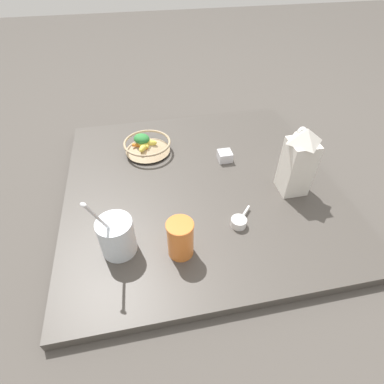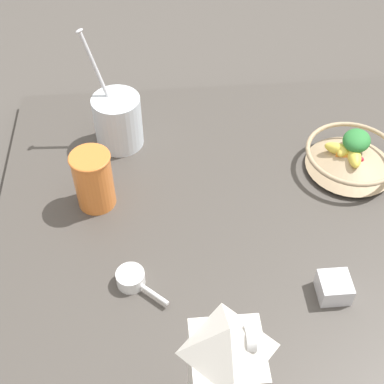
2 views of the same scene
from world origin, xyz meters
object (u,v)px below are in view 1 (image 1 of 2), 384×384
object	(u,v)px
fruit_bowl	(147,145)
drinking_cup	(180,238)
yogurt_tub	(116,235)
spice_jar	(225,156)
milk_carton	(298,161)

from	to	relation	value
fruit_bowl	drinking_cup	xyz separation A→B (m)	(-0.05, 0.54, 0.03)
yogurt_tub	spice_jar	world-z (taller)	yogurt_tub
milk_carton	drinking_cup	bearing A→B (deg)	24.19
yogurt_tub	drinking_cup	distance (m)	0.19
fruit_bowl	spice_jar	size ratio (longest dim) A/B	3.64
milk_carton	drinking_cup	xyz separation A→B (m)	(0.45, 0.20, -0.06)
fruit_bowl	spice_jar	distance (m)	0.33
milk_carton	yogurt_tub	world-z (taller)	yogurt_tub
fruit_bowl	milk_carton	distance (m)	0.62
milk_carton	fruit_bowl	bearing A→B (deg)	-34.11
spice_jar	milk_carton	bearing A→B (deg)	130.93
fruit_bowl	drinking_cup	size ratio (longest dim) A/B	1.56
drinking_cup	spice_jar	distance (m)	0.50
yogurt_tub	milk_carton	bearing A→B (deg)	-166.13
spice_jar	fruit_bowl	bearing A→B (deg)	-20.96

